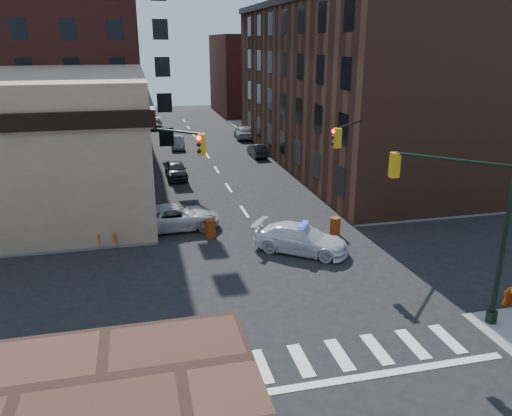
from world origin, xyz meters
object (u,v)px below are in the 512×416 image
police_car (301,239)px  barrel_road (335,226)px  parked_car_wfar (177,142)px  barricade_nw_a (95,231)px  parked_car_wnear (176,170)px  pickup (175,217)px  pedestrian_a (126,210)px  barrel_bank (210,228)px  parked_car_enear (258,150)px  pedestrian_b (35,226)px

police_car → barrel_road: 3.40m
parked_car_wfar → police_car: bearing=-80.4°
barricade_nw_a → barrel_road: bearing=-14.6°
police_car → parked_car_wnear: police_car is taller
pickup → parked_car_wfar: bearing=-8.2°
pickup → pedestrian_a: size_ratio=3.27×
pedestrian_a → barrel_bank: pedestrian_a is taller
parked_car_enear → pedestrian_a: (-12.63, -17.26, 0.35)m
pedestrian_b → barricade_nw_a: (3.26, -0.42, -0.44)m
barricade_nw_a → parked_car_wnear: bearing=60.9°
police_car → pedestrian_b: pedestrian_b is taller
pickup → parked_car_enear: 20.97m
parked_car_enear → pedestrian_a: bearing=53.0°
parked_car_wnear → pedestrian_a: size_ratio=2.52×
barrel_bank → barrel_road: bearing=-10.2°
police_car → barrel_bank: size_ratio=4.71×
pedestrian_b → barrel_bank: pedestrian_b is taller
parked_car_wfar → parked_car_enear: parked_car_wfar is taller
pedestrian_a → parked_car_enear: bearing=67.9°
police_car → barricade_nw_a: size_ratio=4.13×
parked_car_wnear → pedestrian_b: size_ratio=2.32×
parked_car_wnear → pedestrian_a: bearing=-111.0°
barrel_bank → parked_car_wnear: bearing=93.5°
barrel_road → parked_car_wnear: bearing=118.0°
pedestrian_a → pedestrian_b: size_ratio=0.92×
pedestrian_a → parked_car_wfar: bearing=91.6°
police_car → pedestrian_b: size_ratio=2.86×
police_car → barrel_road: (2.78, 1.94, -0.22)m
pickup → pedestrian_b: 7.96m
police_car → pedestrian_b: (-14.36, 4.55, 0.31)m
parked_car_wnear → barricade_nw_a: (-5.71, -13.17, -0.10)m
pedestrian_b → barricade_nw_a: size_ratio=1.44×
pickup → barricade_nw_a: size_ratio=4.35×
pedestrian_b → barricade_nw_a: 3.31m
pedestrian_a → pedestrian_b: (-4.99, -1.95, 0.07)m
barricade_nw_a → parked_car_enear: bearing=48.2°
pickup → parked_car_wnear: 12.18m
pedestrian_a → barricade_nw_a: 2.96m
barrel_road → parked_car_enear: bearing=88.7°
pedestrian_b → pedestrian_a: bearing=-6.0°
police_car → pickup: 8.25m
parked_car_wnear → barrel_bank: 14.07m
parked_car_wfar → pedestrian_a: size_ratio=2.38×
parked_car_wnear → barrel_bank: size_ratio=3.82×
parked_car_enear → pedestrian_a: 21.39m
pedestrian_b → barrel_road: size_ratio=1.69×
pickup → barrel_bank: bearing=-138.2°
police_car → parked_car_wnear: 18.11m
parked_car_wnear → barrel_road: size_ratio=3.91×
parked_car_wnear → pedestrian_a: pedestrian_a is taller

